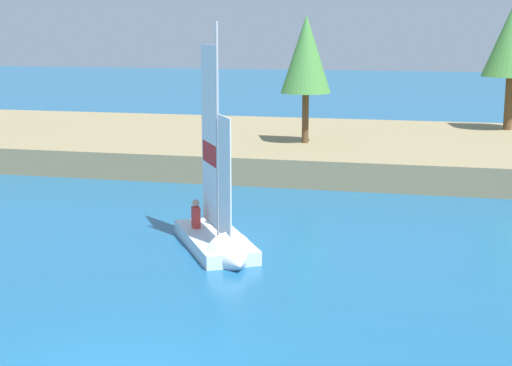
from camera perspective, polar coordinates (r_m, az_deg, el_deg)
shore_bank at (r=34.56m, az=5.30°, el=2.66°), size 80.00×13.61×1.06m
shoreline_tree_centre at (r=31.95m, az=3.76°, el=9.53°), size 2.09×2.09×5.29m
sailboat at (r=19.78m, az=-2.56°, el=-4.14°), size 3.37×4.37×6.40m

